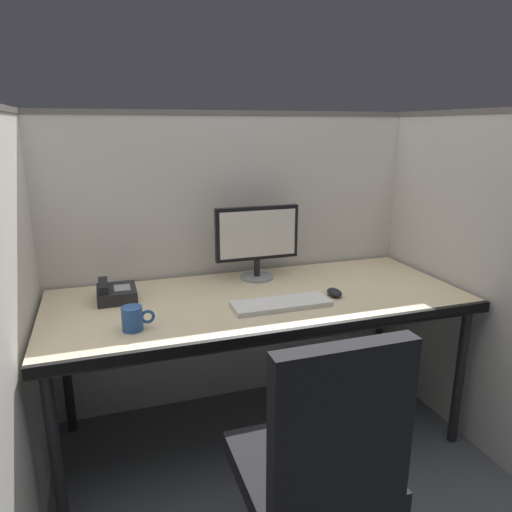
% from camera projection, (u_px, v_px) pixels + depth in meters
% --- Properties ---
extents(ground_plane, '(8.00, 8.00, 0.00)m').
position_uv_depth(ground_plane, '(281.00, 475.00, 2.10)').
color(ground_plane, '#4C5156').
extents(cubicle_partition_rear, '(2.21, 0.06, 1.57)m').
position_uv_depth(cubicle_partition_rear, '(233.00, 261.00, 2.57)').
color(cubicle_partition_rear, beige).
rests_on(cubicle_partition_rear, ground).
extents(cubicle_partition_left, '(0.06, 1.41, 1.57)m').
position_uv_depth(cubicle_partition_left, '(17.00, 322.00, 1.77)').
color(cubicle_partition_left, beige).
rests_on(cubicle_partition_left, ground).
extents(cubicle_partition_right, '(0.06, 1.41, 1.57)m').
position_uv_depth(cubicle_partition_right, '(453.00, 272.00, 2.37)').
color(cubicle_partition_right, beige).
rests_on(cubicle_partition_right, ground).
extents(desk, '(1.90, 0.80, 0.74)m').
position_uv_depth(desk, '(260.00, 307.00, 2.18)').
color(desk, beige).
rests_on(desk, ground).
extents(office_chair, '(0.52, 0.52, 0.97)m').
position_uv_depth(office_chair, '(315.00, 506.00, 1.46)').
color(office_chair, black).
rests_on(office_chair, ground).
extents(monitor_center, '(0.43, 0.17, 0.37)m').
position_uv_depth(monitor_center, '(257.00, 238.00, 2.37)').
color(monitor_center, gray).
rests_on(monitor_center, desk).
extents(keyboard_main, '(0.43, 0.15, 0.02)m').
position_uv_depth(keyboard_main, '(281.00, 304.00, 2.05)').
color(keyboard_main, silver).
rests_on(keyboard_main, desk).
extents(computer_mouse, '(0.06, 0.10, 0.04)m').
position_uv_depth(computer_mouse, '(334.00, 292.00, 2.18)').
color(computer_mouse, black).
rests_on(computer_mouse, desk).
extents(coffee_mug, '(0.13, 0.08, 0.09)m').
position_uv_depth(coffee_mug, '(133.00, 318.00, 1.80)').
color(coffee_mug, '#264C8C').
rests_on(coffee_mug, desk).
extents(desk_phone, '(0.17, 0.19, 0.09)m').
position_uv_depth(desk_phone, '(115.00, 293.00, 2.12)').
color(desk_phone, black).
rests_on(desk_phone, desk).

